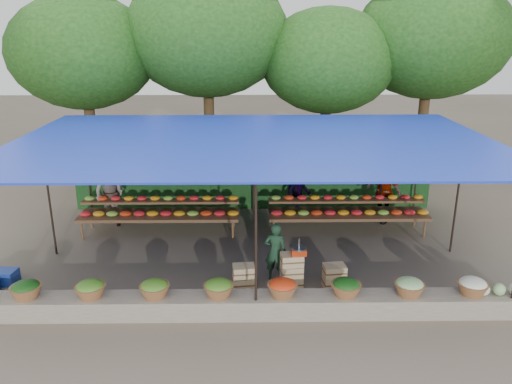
{
  "coord_description": "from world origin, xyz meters",
  "views": [
    {
      "loc": [
        -0.11,
        -11.07,
        5.22
      ],
      "look_at": [
        0.04,
        0.2,
        1.49
      ],
      "focal_mm": 35.0,
      "sensor_mm": 36.0,
      "label": 1
    }
  ],
  "objects_px": {
    "crate_counter": "(290,274)",
    "vendor_seated": "(275,252)",
    "blue_crate_back": "(5,277)",
    "weighing_scale": "(299,250)"
  },
  "relations": [
    {
      "from": "crate_counter",
      "to": "vendor_seated",
      "type": "distance_m",
      "value": 0.59
    },
    {
      "from": "weighing_scale",
      "to": "blue_crate_back",
      "type": "relative_size",
      "value": 0.68
    },
    {
      "from": "crate_counter",
      "to": "vendor_seated",
      "type": "relative_size",
      "value": 1.83
    },
    {
      "from": "blue_crate_back",
      "to": "crate_counter",
      "type": "bearing_deg",
      "value": 3.93
    },
    {
      "from": "weighing_scale",
      "to": "blue_crate_back",
      "type": "height_order",
      "value": "weighing_scale"
    },
    {
      "from": "crate_counter",
      "to": "blue_crate_back",
      "type": "bearing_deg",
      "value": 177.57
    },
    {
      "from": "crate_counter",
      "to": "weighing_scale",
      "type": "bearing_deg",
      "value": 0.0
    },
    {
      "from": "weighing_scale",
      "to": "vendor_seated",
      "type": "distance_m",
      "value": 0.63
    },
    {
      "from": "crate_counter",
      "to": "vendor_seated",
      "type": "bearing_deg",
      "value": 128.53
    },
    {
      "from": "crate_counter",
      "to": "blue_crate_back",
      "type": "relative_size",
      "value": 4.66
    }
  ]
}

